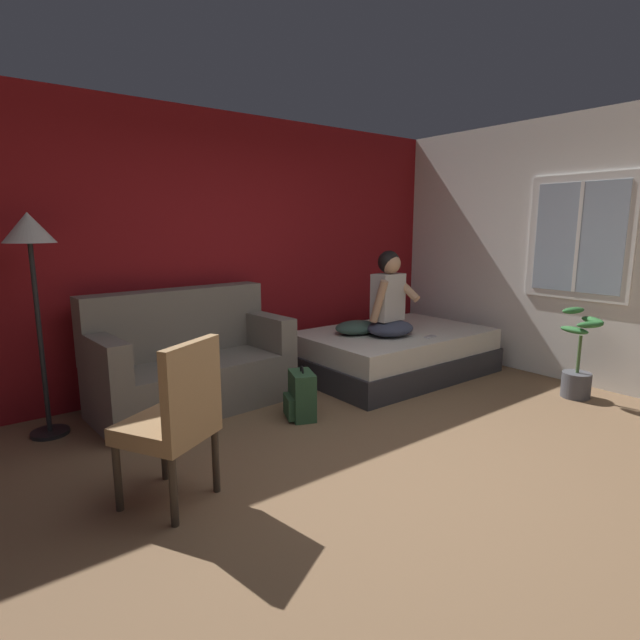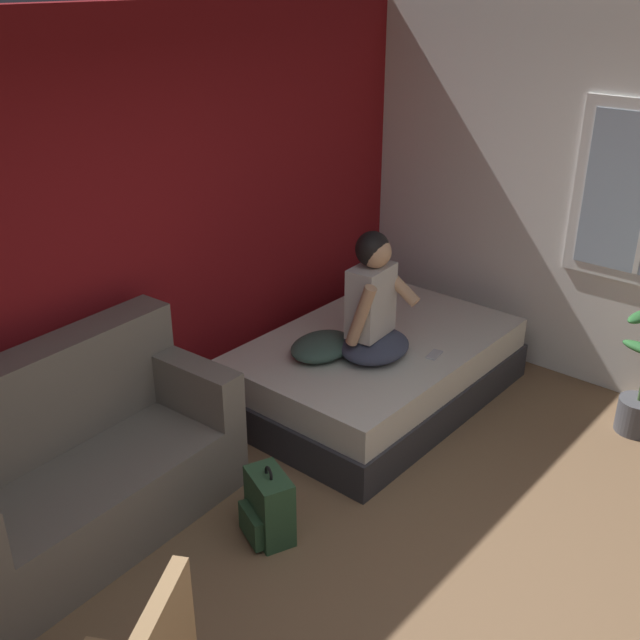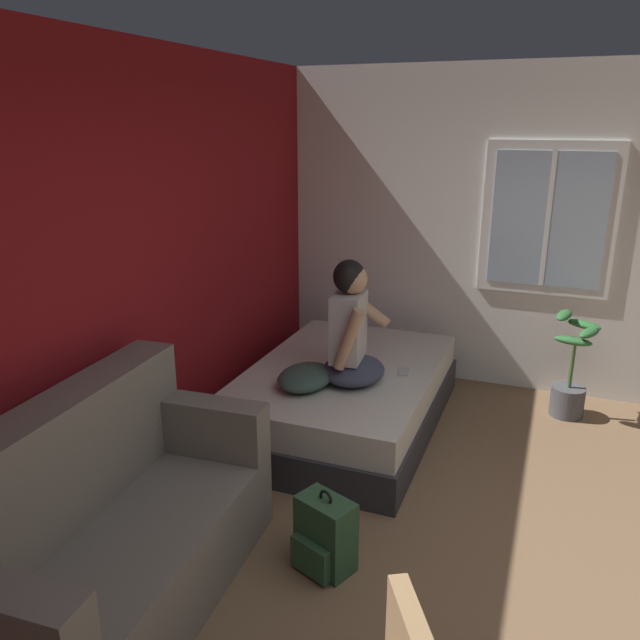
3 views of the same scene
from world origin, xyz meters
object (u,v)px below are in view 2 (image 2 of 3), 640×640
Objects in this scene: throw_pillow at (322,346)px; cell_phone at (434,355)px; backpack at (268,508)px; couch at (76,467)px; bed at (376,369)px; person_seated at (373,308)px.

throw_pillow is 3.33× the size of cell_phone.
backpack is 3.18× the size of cell_phone.
couch is 2.40m from cell_phone.
throw_pillow is at bearing 163.00° from bed.
bed is at bearing 28.73° from person_seated.
couch is at bearing 125.33° from backpack.
throw_pillow is (-0.22, 0.26, -0.29)m from person_seated.
throw_pillow is 0.77m from cell_phone.
couch is 3.81× the size of backpack.
person_seated is at bearing 13.15° from backpack.
backpack is (0.61, -0.86, -0.20)m from couch.
bed is 4.27× the size of throw_pillow.
person_seated is 1.82× the size of throw_pillow.
cell_phone is at bearing -0.20° from backpack.
bed is at bearing -17.00° from throw_pillow.
throw_pillow is (1.13, 0.57, 0.36)m from backpack.
couch is at bearing 170.70° from throw_pillow.
cell_phone is (1.63, -0.01, 0.29)m from backpack.
throw_pillow is (1.74, -0.28, 0.16)m from couch.
person_seated is at bearing -49.69° from throw_pillow.
couch is 2.08m from person_seated.
couch is (-2.18, 0.42, 0.16)m from bed.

